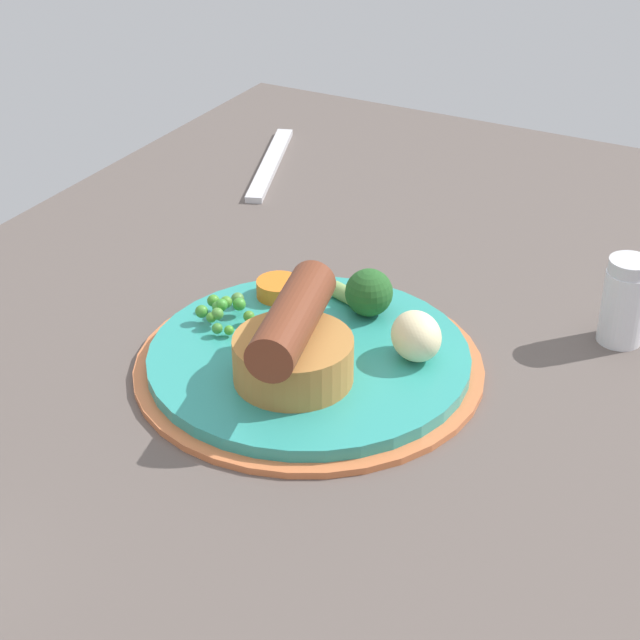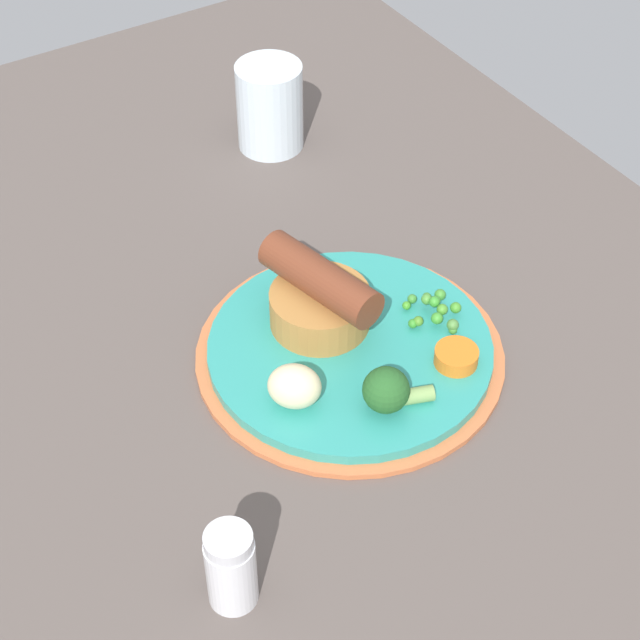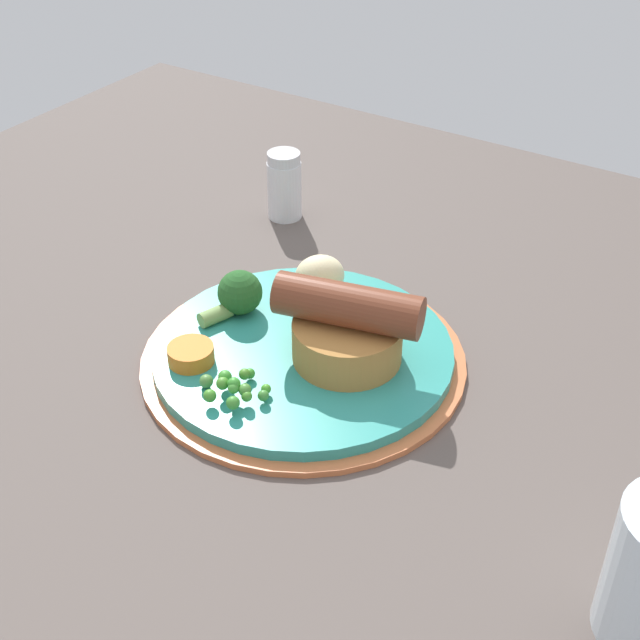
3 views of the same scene
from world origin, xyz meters
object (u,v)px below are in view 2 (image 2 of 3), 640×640
Objects in this scene: pea_pile at (435,309)px; carrot_slice_5 at (456,357)px; drinking_glass at (270,106)px; salt_shaker at (231,567)px; dinner_plate at (350,352)px; potato_chunk_0 at (294,386)px; sausage_pudding at (320,298)px; broccoli_floret_near at (389,390)px.

carrot_slice_5 is at bearing -17.82° from pea_pile.
drinking_glass is 1.31× the size of salt_shaker.
salt_shaker is at bearing -71.26° from carrot_slice_5.
dinner_plate is 6.07× the size of potato_chunk_0.
sausage_pudding is 10.24cm from broccoli_floret_near.
sausage_pudding is 9.35cm from pea_pile.
potato_chunk_0 is 1.18× the size of carrot_slice_5.
broccoli_floret_near is at bearing -82.82° from carrot_slice_5.
salt_shaker is at bearing -52.18° from dinner_plate.
drinking_glass is (-35.48, 10.52, 1.26)cm from broccoli_floret_near.
potato_chunk_0 is 12.98cm from carrot_slice_5.
potato_chunk_0 is at bearing 122.34° from sausage_pudding.
sausage_pudding is at bearing -118.59° from pea_pile.
sausage_pudding is 1.28× the size of drinking_glass.
potato_chunk_0 is at bearing 134.62° from salt_shaker.
broccoli_floret_near is at bearing -55.79° from pea_pile.
sausage_pudding reaches higher than broccoli_floret_near.
potato_chunk_0 is at bearing -67.07° from dinner_plate.
sausage_pudding is 27.22cm from drinking_glass.
drinking_glass is (-29.69, 2.00, 2.02)cm from pea_pile.
dinner_plate is 2.82× the size of drinking_glass.
drinking_glass is (-31.53, 16.14, 1.22)cm from potato_chunk_0.
pea_pile is 28.63cm from salt_shaker.
broccoli_floret_near is at bearing 113.10° from salt_shaker.
sausage_pudding reaches higher than pea_pile.
broccoli_floret_near is 1.35× the size of potato_chunk_0.
potato_chunk_0 is (2.86, -6.75, 2.54)cm from dinner_plate.
salt_shaker reaches higher than pea_pile.
potato_chunk_0 is 0.61× the size of salt_shaker.
sausage_pudding reaches higher than potato_chunk_0.
broccoli_floret_near is 7.07cm from carrot_slice_5.
dinner_plate is at bearing 177.86° from sausage_pudding.
sausage_pudding is at bearing -145.15° from carrot_slice_5.
drinking_glass reaches higher than sausage_pudding.
pea_pile is 0.95× the size of broccoli_floret_near.
salt_shaker reaches higher than broccoli_floret_near.
broccoli_floret_near is (10.19, -0.45, -0.96)cm from sausage_pudding.
sausage_pudding is 2.75× the size of potato_chunk_0.
salt_shaker is at bearing -32.75° from drinking_glass.
dinner_plate is 3.71× the size of salt_shaker.
dinner_plate is 7.34cm from broccoli_floret_near.
sausage_pudding is 11.52cm from carrot_slice_5.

